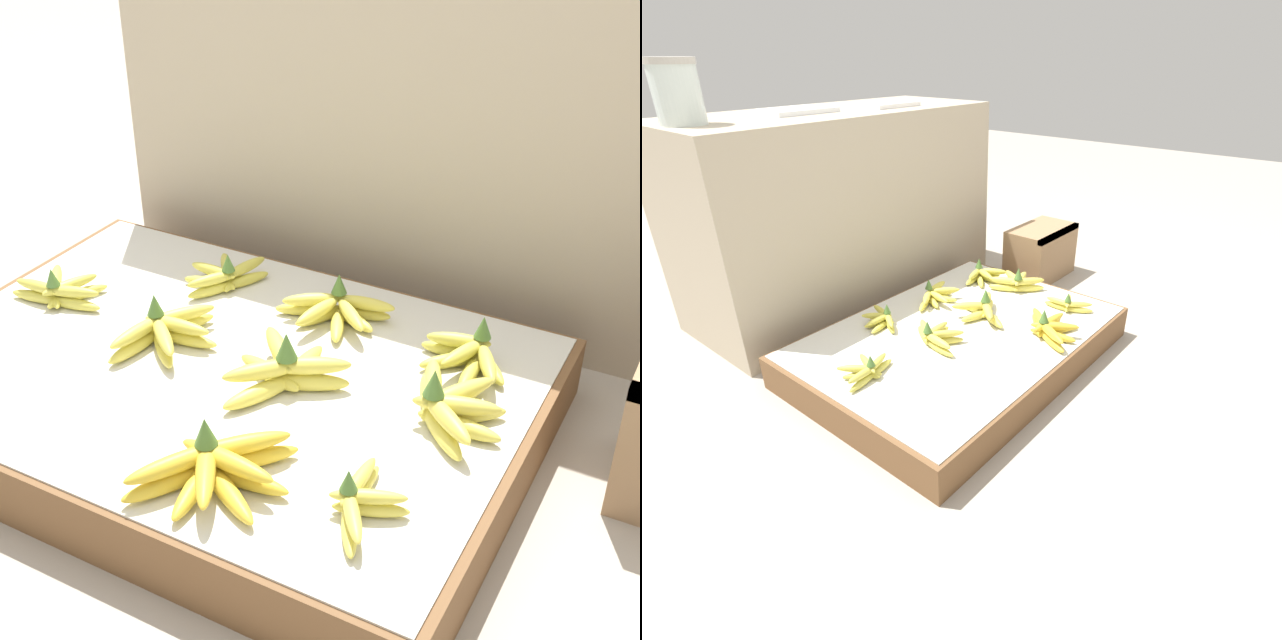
# 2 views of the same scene
# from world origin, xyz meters

# --- Properties ---
(ground_plane) EXTENTS (10.00, 10.00, 0.00)m
(ground_plane) POSITION_xyz_m (0.00, 0.00, 0.00)
(ground_plane) COLOR #A89E8E
(display_platform) EXTENTS (1.13, 0.80, 0.13)m
(display_platform) POSITION_xyz_m (0.00, 0.00, 0.06)
(display_platform) COLOR brown
(display_platform) RESTS_ON ground_plane
(back_vendor_table) EXTENTS (1.38, 0.55, 0.81)m
(back_vendor_table) POSITION_xyz_m (0.12, 0.77, 0.41)
(back_vendor_table) COLOR tan
(back_vendor_table) RESTS_ON ground_plane
(wooden_crate) EXTENTS (0.35, 0.22, 0.26)m
(wooden_crate) POSITION_xyz_m (0.86, 0.19, 0.13)
(wooden_crate) COLOR #997551
(wooden_crate) RESTS_ON ground_plane
(banana_bunch_front_midright) EXTENTS (0.22, 0.24, 0.11)m
(banana_bunch_front_midright) POSITION_xyz_m (0.17, -0.27, 0.16)
(banana_bunch_front_midright) COLOR gold
(banana_bunch_front_midright) RESTS_ON display_platform
(banana_bunch_front_right) EXTENTS (0.12, 0.19, 0.08)m
(banana_bunch_front_right) POSITION_xyz_m (0.39, -0.23, 0.15)
(banana_bunch_front_right) COLOR #DBCC4C
(banana_bunch_front_right) RESTS_ON display_platform
(banana_bunch_middle_left) EXTENTS (0.20, 0.13, 0.08)m
(banana_bunch_middle_left) POSITION_xyz_m (-0.41, 0.03, 0.15)
(banana_bunch_middle_left) COLOR gold
(banana_bunch_middle_left) RESTS_ON display_platform
(banana_bunch_middle_midleft) EXTENTS (0.15, 0.23, 0.10)m
(banana_bunch_middle_midleft) POSITION_xyz_m (-0.13, 0.01, 0.16)
(banana_bunch_middle_midleft) COLOR #DBCC4C
(banana_bunch_middle_midleft) RESTS_ON display_platform
(banana_bunch_middle_midright) EXTENTS (0.22, 0.25, 0.11)m
(banana_bunch_middle_midright) POSITION_xyz_m (0.14, -0.00, 0.16)
(banana_bunch_middle_midright) COLOR #DBCC4C
(banana_bunch_middle_midright) RESTS_ON display_platform
(banana_bunch_middle_right) EXTENTS (0.19, 0.22, 0.11)m
(banana_bunch_middle_right) POSITION_xyz_m (0.43, 0.04, 0.16)
(banana_bunch_middle_right) COLOR #DBCC4C
(banana_bunch_middle_right) RESTS_ON display_platform
(banana_bunch_back_midleft) EXTENTS (0.15, 0.19, 0.08)m
(banana_bunch_back_midleft) POSITION_xyz_m (-0.15, 0.24, 0.15)
(banana_bunch_back_midleft) COLOR gold
(banana_bunch_back_midleft) RESTS_ON display_platform
(banana_bunch_back_midright) EXTENTS (0.23, 0.16, 0.09)m
(banana_bunch_back_midright) POSITION_xyz_m (0.12, 0.23, 0.15)
(banana_bunch_back_midright) COLOR #DBCC4C
(banana_bunch_back_midright) RESTS_ON display_platform
(banana_bunch_back_right) EXTENTS (0.19, 0.15, 0.10)m
(banana_bunch_back_right) POSITION_xyz_m (0.40, 0.20, 0.15)
(banana_bunch_back_right) COLOR gold
(banana_bunch_back_right) RESTS_ON display_platform
(glass_jar) EXTENTS (0.15, 0.15, 0.19)m
(glass_jar) POSITION_xyz_m (-0.47, 0.76, 0.91)
(glass_jar) COLOR silver
(glass_jar) RESTS_ON back_vendor_table
(foam_tray_white) EXTENTS (0.23, 0.16, 0.02)m
(foam_tray_white) POSITION_xyz_m (0.35, 0.68, 0.82)
(foam_tray_white) COLOR white
(foam_tray_white) RESTS_ON back_vendor_table
(foam_tray_dark) EXTENTS (0.27, 0.18, 0.02)m
(foam_tray_dark) POSITION_xyz_m (-0.04, 0.77, 0.82)
(foam_tray_dark) COLOR white
(foam_tray_dark) RESTS_ON back_vendor_table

